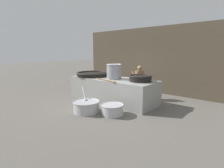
{
  "coord_description": "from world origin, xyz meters",
  "views": [
    {
      "loc": [
        4.8,
        -5.57,
        2.09
      ],
      "look_at": [
        0.0,
        0.0,
        0.73
      ],
      "focal_mm": 28.0,
      "sensor_mm": 36.0,
      "label": 1
    }
  ],
  "objects_px": {
    "giant_wok_near": "(93,74)",
    "giant_wok_far": "(140,78)",
    "cook": "(139,81)",
    "prep_bowl_vegetables": "(86,106)",
    "prep_bowl_meat": "(112,109)",
    "stock_pot": "(114,71)"
  },
  "relations": [
    {
      "from": "stock_pot",
      "to": "cook",
      "type": "distance_m",
      "value": 1.31
    },
    {
      "from": "stock_pot",
      "to": "prep_bowl_vegetables",
      "type": "bearing_deg",
      "value": -85.43
    },
    {
      "from": "prep_bowl_vegetables",
      "to": "stock_pot",
      "type": "bearing_deg",
      "value": 94.57
    },
    {
      "from": "giant_wok_near",
      "to": "cook",
      "type": "relative_size",
      "value": 0.99
    },
    {
      "from": "cook",
      "to": "prep_bowl_meat",
      "type": "xyz_separation_m",
      "value": [
        0.43,
        -2.34,
        -0.61
      ]
    },
    {
      "from": "prep_bowl_meat",
      "to": "giant_wok_far",
      "type": "bearing_deg",
      "value": 83.75
    },
    {
      "from": "giant_wok_far",
      "to": "prep_bowl_vegetables",
      "type": "distance_m",
      "value": 2.29
    },
    {
      "from": "giant_wok_near",
      "to": "stock_pot",
      "type": "bearing_deg",
      "value": -0.01
    },
    {
      "from": "giant_wok_far",
      "to": "prep_bowl_vegetables",
      "type": "relative_size",
      "value": 0.78
    },
    {
      "from": "prep_bowl_vegetables",
      "to": "giant_wok_far",
      "type": "bearing_deg",
      "value": 61.18
    },
    {
      "from": "giant_wok_far",
      "to": "stock_pot",
      "type": "relative_size",
      "value": 1.34
    },
    {
      "from": "giant_wok_far",
      "to": "prep_bowl_meat",
      "type": "height_order",
      "value": "giant_wok_far"
    },
    {
      "from": "giant_wok_near",
      "to": "prep_bowl_vegetables",
      "type": "distance_m",
      "value": 2.35
    },
    {
      "from": "cook",
      "to": "prep_bowl_vegetables",
      "type": "relative_size",
      "value": 1.33
    },
    {
      "from": "stock_pot",
      "to": "prep_bowl_vegetables",
      "type": "relative_size",
      "value": 0.58
    },
    {
      "from": "stock_pot",
      "to": "prep_bowl_meat",
      "type": "xyz_separation_m",
      "value": [
        0.99,
        -1.27,
        -1.1
      ]
    },
    {
      "from": "giant_wok_near",
      "to": "giant_wok_far",
      "type": "relative_size",
      "value": 1.7
    },
    {
      "from": "giant_wok_near",
      "to": "giant_wok_far",
      "type": "height_order",
      "value": "giant_wok_far"
    },
    {
      "from": "giant_wok_near",
      "to": "cook",
      "type": "bearing_deg",
      "value": 29.94
    },
    {
      "from": "prep_bowl_meat",
      "to": "stock_pot",
      "type": "bearing_deg",
      "value": 127.98
    },
    {
      "from": "giant_wok_far",
      "to": "prep_bowl_meat",
      "type": "bearing_deg",
      "value": -96.25
    },
    {
      "from": "giant_wok_near",
      "to": "cook",
      "type": "xyz_separation_m",
      "value": [
        1.86,
        1.07,
        -0.26
      ]
    }
  ]
}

